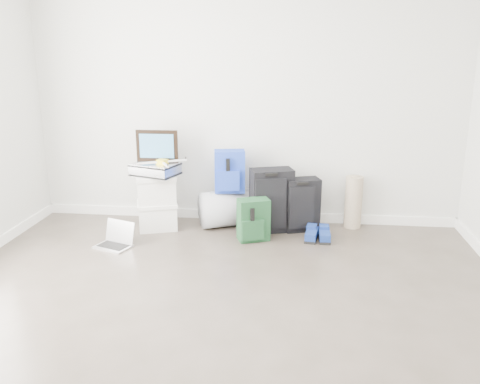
# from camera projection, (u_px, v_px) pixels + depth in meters

# --- Properties ---
(ground) EXTENTS (5.00, 5.00, 0.00)m
(ground) POSITION_uv_depth(u_px,v_px,m) (205.00, 346.00, 3.23)
(ground) COLOR #3A332A
(ground) RESTS_ON ground
(room_envelope) EXTENTS (4.52, 5.02, 2.71)m
(room_envelope) POSITION_uv_depth(u_px,v_px,m) (200.00, 68.00, 2.77)
(room_envelope) COLOR silver
(room_envelope) RESTS_ON ground
(boxes_stack) EXTENTS (0.48, 0.43, 0.57)m
(boxes_stack) POSITION_uv_depth(u_px,v_px,m) (157.00, 202.00, 5.26)
(boxes_stack) COLOR silver
(boxes_stack) RESTS_ON ground
(briefcase) EXTENTS (0.51, 0.44, 0.12)m
(briefcase) POSITION_uv_depth(u_px,v_px,m) (155.00, 169.00, 5.16)
(briefcase) COLOR #B2B2B7
(briefcase) RESTS_ON boxes_stack
(painting) EXTENTS (0.43, 0.04, 0.32)m
(painting) POSITION_uv_depth(u_px,v_px,m) (157.00, 146.00, 5.19)
(painting) COLOR black
(painting) RESTS_ON briefcase
(drone) EXTENTS (0.46, 0.46, 0.05)m
(drone) POSITION_uv_depth(u_px,v_px,m) (162.00, 162.00, 5.11)
(drone) COLOR yellow
(drone) RESTS_ON briefcase
(duffel_bag) EXTENTS (0.72, 0.60, 0.38)m
(duffel_bag) POSITION_uv_depth(u_px,v_px,m) (230.00, 208.00, 5.37)
(duffel_bag) COLOR gray
(duffel_bag) RESTS_ON ground
(blue_backpack) EXTENTS (0.34, 0.27, 0.43)m
(blue_backpack) POSITION_uv_depth(u_px,v_px,m) (229.00, 172.00, 5.24)
(blue_backpack) COLOR navy
(blue_backpack) RESTS_ON duffel_bag
(large_suitcase) EXTENTS (0.47, 0.38, 0.65)m
(large_suitcase) POSITION_uv_depth(u_px,v_px,m) (271.00, 200.00, 5.18)
(large_suitcase) COLOR black
(large_suitcase) RESTS_ON ground
(green_backpack) EXTENTS (0.34, 0.30, 0.42)m
(green_backpack) POSITION_uv_depth(u_px,v_px,m) (253.00, 221.00, 4.95)
(green_backpack) COLOR #13361C
(green_backpack) RESTS_ON ground
(carry_on) EXTENTS (0.39, 0.32, 0.55)m
(carry_on) POSITION_uv_depth(u_px,v_px,m) (302.00, 205.00, 5.21)
(carry_on) COLOR black
(carry_on) RESTS_ON ground
(shoes) EXTENTS (0.26, 0.29, 0.09)m
(shoes) POSITION_uv_depth(u_px,v_px,m) (318.00, 235.00, 5.00)
(shoes) COLOR black
(shoes) RESTS_ON ground
(rolled_rug) EXTENTS (0.18, 0.18, 0.55)m
(rolled_rug) POSITION_uv_depth(u_px,v_px,m) (353.00, 202.00, 5.30)
(rolled_rug) COLOR gray
(rolled_rug) RESTS_ON ground
(laptop) EXTENTS (0.39, 0.33, 0.23)m
(laptop) POSITION_uv_depth(u_px,v_px,m) (116.00, 240.00, 4.85)
(laptop) COLOR silver
(laptop) RESTS_ON ground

